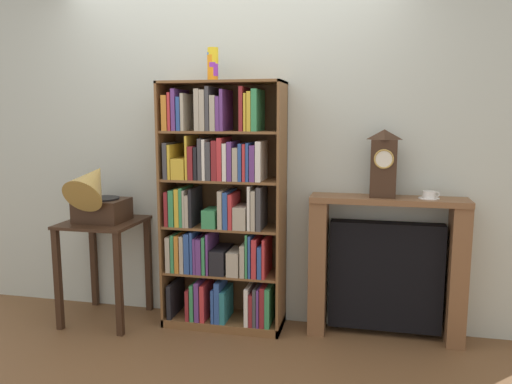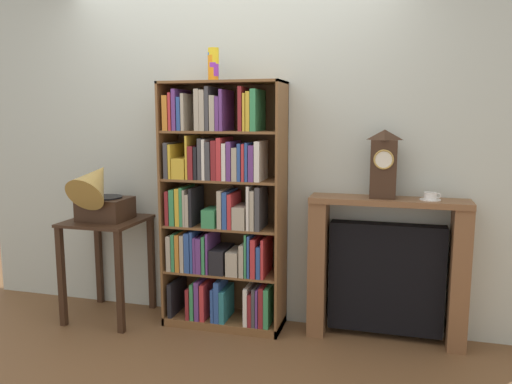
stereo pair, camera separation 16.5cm
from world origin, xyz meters
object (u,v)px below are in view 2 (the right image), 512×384
Objects in this scene: side_table_left at (107,244)px; mantel_clock at (384,164)px; teacup_with_saucer at (430,197)px; cup_stack at (213,65)px; bookshelf at (221,212)px; gramophone at (99,192)px; fireplace_mantel at (386,270)px.

mantel_clock is at bearing 4.16° from side_table_left.
cup_stack is at bearing -177.54° from teacup_with_saucer.
side_table_left is 2.38m from teacup_with_saucer.
mantel_clock reaches higher than teacup_with_saucer.
bookshelf is 1.45m from teacup_with_saucer.
bookshelf is 0.91m from gramophone.
cup_stack is 0.30× the size of side_table_left.
cup_stack is at bearing 10.86° from gramophone.
side_table_left is 2.13m from mantel_clock.
side_table_left is 5.59× the size of teacup_with_saucer.
bookshelf reaches higher than mantel_clock.
gramophone is 0.49× the size of fireplace_mantel.
fireplace_mantel is at bearing 6.82° from gramophone.
side_table_left is at bearing -175.30° from fireplace_mantel.
cup_stack is 1.72m from teacup_with_saucer.
side_table_left is at bearing 90.00° from gramophone.
mantel_clock is (1.18, 0.06, -0.67)m from cup_stack.
bookshelf is 12.95× the size of teacup_with_saucer.
cup_stack reaches higher than side_table_left.
bookshelf is at bearing 11.32° from cup_stack.
gramophone is 2.34m from teacup_with_saucer.
bookshelf is 1.05m from cup_stack.
teacup_with_saucer reaches higher than fireplace_mantel.
mantel_clock is at bearing -152.34° from fireplace_mantel.
mantel_clock reaches higher than gramophone.
mantel_clock reaches higher than side_table_left.
bookshelf is 0.93m from side_table_left.
cup_stack reaches higher than fireplace_mantel.
bookshelf is 1.24m from fireplace_mantel.
bookshelf is 7.85× the size of cup_stack.
bookshelf is 1.69× the size of fireplace_mantel.
bookshelf is at bearing 10.88° from gramophone.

